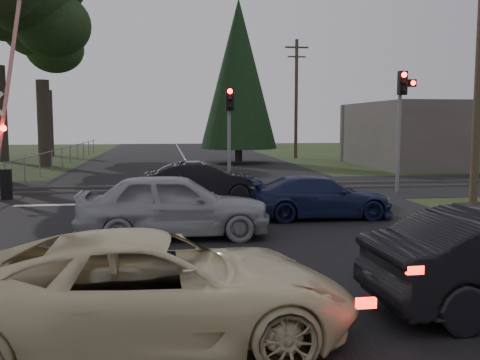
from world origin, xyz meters
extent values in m
plane|color=#223217|center=(0.00, 0.00, 0.00)|extent=(120.00, 120.00, 0.00)
cube|color=black|center=(0.00, 10.00, 0.01)|extent=(14.00, 100.00, 0.01)
cube|color=black|center=(0.00, 12.00, 0.01)|extent=(120.00, 8.00, 0.01)
cube|color=silver|center=(0.00, 8.20, 0.01)|extent=(13.00, 0.35, 0.00)
cube|color=#59544C|center=(0.00, 11.20, 0.05)|extent=(120.00, 0.12, 0.10)
cube|color=#59544C|center=(0.00, 12.80, 0.05)|extent=(120.00, 0.12, 0.10)
sphere|color=#FF0C07|center=(-7.12, 9.65, 2.55)|extent=(0.22, 0.22, 0.22)
cube|color=black|center=(-7.15, 9.80, 0.55)|extent=(0.35, 0.25, 1.10)
cube|color=red|center=(-6.95, 9.80, 4.00)|extent=(1.16, 0.10, 5.93)
cylinder|color=slate|center=(7.50, 9.60, 1.90)|extent=(0.14, 0.14, 3.80)
cube|color=black|center=(7.50, 9.42, 4.25)|extent=(0.32, 0.24, 0.90)
sphere|color=#FF0C07|center=(7.50, 9.29, 4.55)|extent=(0.20, 0.20, 0.20)
sphere|color=black|center=(7.50, 9.29, 4.25)|extent=(0.18, 0.18, 0.18)
sphere|color=black|center=(7.50, 9.29, 3.95)|extent=(0.18, 0.18, 0.18)
cube|color=black|center=(7.88, 9.42, 4.25)|extent=(0.28, 0.22, 0.28)
sphere|color=#FF0C07|center=(7.88, 9.30, 4.25)|extent=(0.18, 0.18, 0.18)
cylinder|color=slate|center=(1.00, 10.80, 1.60)|extent=(0.14, 0.14, 3.20)
cube|color=black|center=(1.00, 10.62, 3.65)|extent=(0.32, 0.24, 0.90)
sphere|color=#FF0C07|center=(1.00, 10.49, 3.95)|extent=(0.20, 0.20, 0.20)
sphere|color=black|center=(1.00, 10.49, 3.65)|extent=(0.18, 0.18, 0.18)
sphere|color=black|center=(1.00, 10.49, 3.35)|extent=(0.18, 0.18, 0.18)
cylinder|color=#4C3D2D|center=(8.50, 6.00, 4.50)|extent=(0.26, 0.26, 9.00)
cylinder|color=#4C3D2D|center=(8.50, 30.00, 4.50)|extent=(0.26, 0.26, 9.00)
cube|color=#4C3D2D|center=(8.50, 30.00, 8.40)|extent=(1.80, 0.12, 0.12)
cube|color=#4C3D2D|center=(8.50, 30.00, 7.70)|extent=(1.40, 0.10, 0.10)
cylinder|color=#4C3D2D|center=(8.50, 55.00, 4.50)|extent=(0.26, 0.26, 9.00)
cube|color=#4C3D2D|center=(8.50, 55.00, 8.40)|extent=(1.80, 0.12, 0.12)
cube|color=#4C3D2D|center=(8.50, 55.00, 7.70)|extent=(1.40, 0.10, 0.10)
cylinder|color=#473D33|center=(-9.00, 25.00, 2.70)|extent=(0.80, 0.80, 5.40)
ellipsoid|color=black|center=(-9.00, 25.00, 9.60)|extent=(6.00, 6.00, 7.20)
cylinder|color=#473D33|center=(-13.00, 30.00, 3.38)|extent=(0.89, 0.89, 6.75)
cylinder|color=#473D33|center=(-11.00, 36.00, 2.70)|extent=(0.80, 0.80, 5.40)
ellipsoid|color=black|center=(-11.00, 36.00, 9.60)|extent=(6.00, 6.00, 7.20)
cylinder|color=#473D33|center=(3.50, 26.00, 1.00)|extent=(0.50, 0.50, 2.00)
cone|color=black|center=(3.50, 26.00, 6.00)|extent=(5.20, 5.20, 10.00)
cube|color=#59514C|center=(18.00, 22.00, 2.00)|extent=(14.00, 10.00, 4.00)
imported|color=beige|center=(-1.71, -3.64, 0.70)|extent=(5.08, 2.41, 1.40)
imported|color=#9B9DA2|center=(-1.32, 2.61, 0.78)|extent=(4.62, 1.94, 1.56)
imported|color=#161D43|center=(2.88, 4.63, 0.61)|extent=(4.19, 1.71, 1.21)
imported|color=black|center=(-0.20, 8.42, 0.69)|extent=(4.19, 1.51, 1.37)
camera|label=1|loc=(-1.54, -10.14, 2.75)|focal=40.00mm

